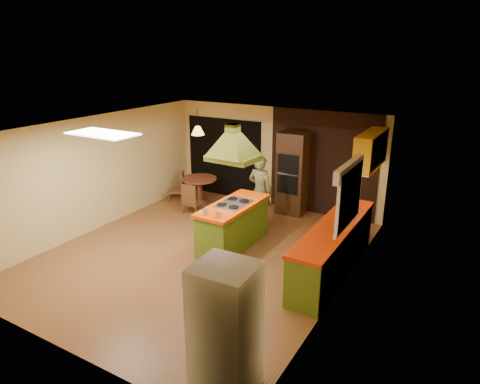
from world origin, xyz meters
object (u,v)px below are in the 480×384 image
Objects in this scene: refrigerator at (226,331)px; canister_large at (354,197)px; man at (260,191)px; dining_table at (200,185)px; wall_oven at (293,173)px; kitchen_island at (233,225)px.

refrigerator reaches higher than canister_large.
man reaches higher than dining_table.
wall_oven is 2.47m from dining_table.
kitchen_island is 9.03× the size of canister_large.
dining_table is at bearing 140.69° from kitchen_island.
refrigerator is 8.11× the size of canister_large.
man reaches higher than canister_large.
wall_oven is (0.27, 2.32, 0.54)m from kitchen_island.
kitchen_island is at bearing 96.41° from man.
dining_table is at bearing 173.37° from canister_large.
kitchen_island is 2.40m from wall_oven.
man is 5.03m from refrigerator.
refrigerator reaches higher than man.
refrigerator is (1.93, -3.37, 0.36)m from kitchen_island.
refrigerator is 0.83× the size of wall_oven.
wall_oven reaches higher than refrigerator.
wall_oven reaches higher than man.
refrigerator is 4.66m from canister_large.
man is at bearing -14.05° from dining_table.
man is 0.82× the size of wall_oven.
man is 1.12m from wall_oven.
refrigerator is at bearing 117.30° from man.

